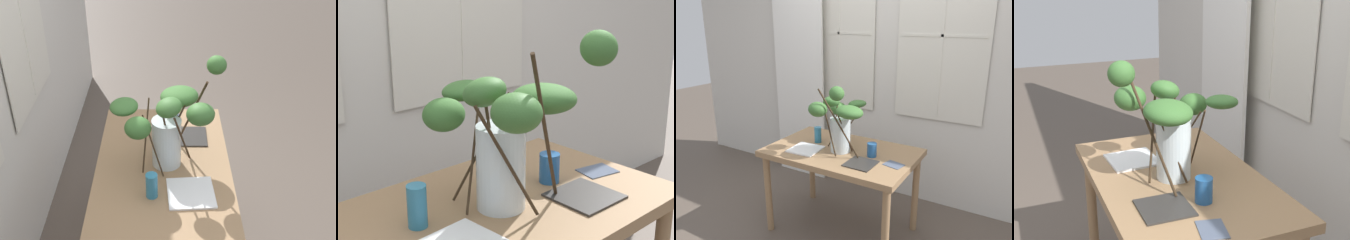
% 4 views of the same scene
% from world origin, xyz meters
% --- Properties ---
extents(dining_table, '(1.24, 0.78, 0.77)m').
position_xyz_m(dining_table, '(0.00, 0.00, 0.68)').
color(dining_table, '#93704C').
rests_on(dining_table, ground).
extents(vase_with_branches, '(0.50, 0.67, 0.63)m').
position_xyz_m(vase_with_branches, '(0.01, -0.04, 1.05)').
color(vase_with_branches, silver).
rests_on(vase_with_branches, dining_table).
extents(drinking_glass_blue_left, '(0.06, 0.06, 0.14)m').
position_xyz_m(drinking_glass_blue_left, '(-0.28, 0.06, 0.84)').
color(drinking_glass_blue_left, teal).
rests_on(drinking_glass_blue_left, dining_table).
extents(drinking_glass_blue_right, '(0.08, 0.08, 0.11)m').
position_xyz_m(drinking_glass_blue_right, '(0.28, 0.01, 0.83)').
color(drinking_glass_blue_right, '#235693').
rests_on(drinking_glass_blue_right, dining_table).
extents(plate_square_left, '(0.26, 0.26, 0.01)m').
position_xyz_m(plate_square_left, '(-0.27, -0.15, 0.78)').
color(plate_square_left, white).
rests_on(plate_square_left, dining_table).
extents(plate_square_right, '(0.22, 0.22, 0.01)m').
position_xyz_m(plate_square_right, '(0.27, -0.17, 0.78)').
color(plate_square_right, '#2D2B28').
rests_on(plate_square_right, dining_table).
extents(napkin_folded, '(0.16, 0.14, 0.00)m').
position_xyz_m(napkin_folded, '(0.49, -0.05, 0.77)').
color(napkin_folded, '#4C566B').
rests_on(napkin_folded, dining_table).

